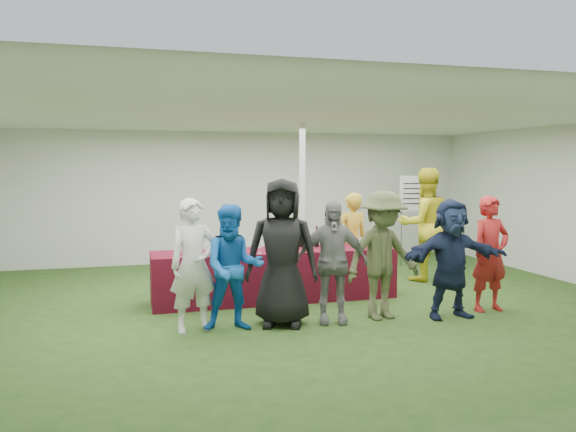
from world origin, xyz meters
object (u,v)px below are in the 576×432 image
object	(u,v)px
staff_back	(425,224)
customer_0	(194,265)
staff_pourer	(352,241)
customer_2	(282,252)
wine_list_sign	(411,200)
customer_4	(383,255)
serving_table	(275,275)
dump_bucket	(380,242)
customer_1	(233,268)
customer_6	(490,254)
customer_5	(451,258)
customer_3	(332,262)

from	to	relation	value
staff_back	customer_0	size ratio (longest dim) A/B	1.22
staff_pourer	staff_back	distance (m)	1.51
staff_back	customer_2	size ratio (longest dim) A/B	1.07
wine_list_sign	customer_4	bearing A→B (deg)	-122.82
serving_table	dump_bucket	bearing A→B (deg)	-7.84
customer_1	serving_table	bearing A→B (deg)	64.35
customer_0	customer_2	size ratio (longest dim) A/B	0.87
customer_1	customer_2	distance (m)	0.64
dump_bucket	serving_table	bearing A→B (deg)	172.16
staff_back	customer_6	xyz separation A→B (m)	(-0.19, -2.13, -0.19)
staff_pourer	serving_table	bearing A→B (deg)	10.84
customer_2	customer_5	xyz separation A→B (m)	(2.22, -0.26, -0.13)
customer_3	customer_0	bearing A→B (deg)	-170.35
customer_2	staff_pourer	bearing A→B (deg)	65.37
staff_back	customer_1	size ratio (longest dim) A/B	1.28
dump_bucket	customer_1	distance (m)	2.73
dump_bucket	customer_3	bearing A→B (deg)	-136.09
wine_list_sign	staff_pourer	world-z (taller)	wine_list_sign
dump_bucket	wine_list_sign	bearing A→B (deg)	53.18
dump_bucket	customer_4	xyz separation A→B (m)	(-0.52, -1.18, -0.00)
customer_5	staff_pourer	bearing A→B (deg)	106.17
wine_list_sign	customer_1	size ratio (longest dim) A/B	1.18
dump_bucket	wine_list_sign	world-z (taller)	wine_list_sign
staff_back	customer_5	bearing A→B (deg)	71.99
customer_2	customer_3	bearing A→B (deg)	13.00
wine_list_sign	customer_5	world-z (taller)	wine_list_sign
serving_table	customer_1	bearing A→B (deg)	-122.23
customer_2	customer_3	world-z (taller)	customer_2
staff_pourer	customer_4	world-z (taller)	customer_4
dump_bucket	wine_list_sign	distance (m)	2.95
staff_pourer	customer_4	xyz separation A→B (m)	(-0.31, -1.83, 0.06)
wine_list_sign	customer_3	bearing A→B (deg)	-130.21
customer_1	customer_4	world-z (taller)	customer_4
customer_3	customer_5	xyz separation A→B (m)	(1.59, -0.20, 0.00)
dump_bucket	customer_5	xyz separation A→B (m)	(0.37, -1.37, -0.06)
dump_bucket	customer_1	world-z (taller)	customer_1
customer_1	customer_6	bearing A→B (deg)	6.02
customer_2	customer_3	distance (m)	0.65
serving_table	customer_3	xyz separation A→B (m)	(0.38, -1.39, 0.41)
customer_3	serving_table	bearing A→B (deg)	118.44
dump_bucket	customer_2	bearing A→B (deg)	-149.03
wine_list_sign	customer_3	xyz separation A→B (m)	(-2.96, -3.50, -0.53)
dump_bucket	wine_list_sign	xyz separation A→B (m)	(1.75, 2.33, 0.48)
customer_1	staff_pourer	bearing A→B (deg)	45.28
customer_4	customer_2	bearing A→B (deg)	166.90
serving_table	customer_6	bearing A→B (deg)	-27.82
customer_0	staff_pourer	bearing A→B (deg)	21.77
staff_back	customer_6	world-z (taller)	staff_back
wine_list_sign	customer_6	bearing A→B (deg)	-100.67
customer_6	dump_bucket	bearing A→B (deg)	127.52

